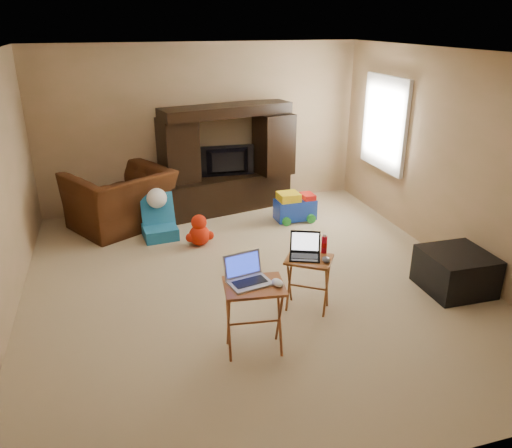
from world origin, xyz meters
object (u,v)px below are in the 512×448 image
object	(u,v)px
tray_table_left	(254,318)
child_rocker	(159,218)
push_toy	(295,206)
ottoman	(456,271)
water_bottle	(324,245)
laptop_left	(250,271)
laptop_right	(305,247)
television	(228,162)
recliner	(121,200)
mouse_left	(278,283)
entertainment_center	(227,159)
tray_table_right	(308,284)
plush_toy	(199,230)
mouse_right	(326,260)

from	to	relation	value
tray_table_left	child_rocker	bearing A→B (deg)	107.92
push_toy	ottoman	distance (m)	2.63
water_bottle	child_rocker	bearing A→B (deg)	123.66
child_rocker	ottoman	size ratio (longest dim) A/B	0.87
laptop_left	child_rocker	bearing A→B (deg)	89.09
tray_table_left	laptop_right	world-z (taller)	laptop_right
television	tray_table_left	xyz separation A→B (m)	(-0.63, -3.58, -0.44)
recliner	push_toy	xyz separation A→B (m)	(2.48, -0.46, -0.19)
mouse_left	laptop_left	bearing A→B (deg)	155.56
entertainment_center	tray_table_right	world-z (taller)	entertainment_center
television	plush_toy	size ratio (longest dim) A/B	1.91
tray_table_right	recliner	bearing A→B (deg)	155.83
television	recliner	bearing A→B (deg)	11.53
push_toy	child_rocker	bearing A→B (deg)	-179.18
recliner	ottoman	size ratio (longest dim) A/B	1.88
plush_toy	laptop_right	bearing A→B (deg)	-68.26
recliner	mouse_left	bearing A→B (deg)	79.50
television	plush_toy	bearing A→B (deg)	62.74
television	ottoman	distance (m)	3.67
plush_toy	tray_table_right	bearing A→B (deg)	-67.42
plush_toy	tray_table_right	xyz separation A→B (m)	(0.78, -1.88, 0.07)
tray_table_right	water_bottle	size ratio (longest dim) A/B	3.25
tray_table_left	tray_table_right	world-z (taller)	tray_table_left
tray_table_right	laptop_right	distance (m)	0.41
mouse_right	water_bottle	xyz separation A→B (m)	(0.07, 0.20, 0.07)
push_toy	laptop_right	size ratio (longest dim) A/B	1.98
recliner	laptop_right	size ratio (longest dim) A/B	4.23
laptop_right	mouse_left	size ratio (longest dim) A/B	2.22
child_rocker	mouse_left	world-z (taller)	mouse_left
push_toy	ottoman	world-z (taller)	push_toy
mouse_left	plush_toy	bearing A→B (deg)	95.68
recliner	push_toy	world-z (taller)	recliner
recliner	tray_table_right	size ratio (longest dim) A/B	2.21
television	child_rocker	distance (m)	1.49
television	recliner	distance (m)	1.70
tray_table_right	laptop_left	world-z (taller)	laptop_left
entertainment_center	laptop_left	world-z (taller)	entertainment_center
plush_toy	ottoman	bearing A→B (deg)	-38.12
recliner	laptop_left	world-z (taller)	laptop_left
mouse_left	entertainment_center	bearing A→B (deg)	83.21
child_rocker	water_bottle	world-z (taller)	water_bottle
recliner	tray_table_left	xyz separation A→B (m)	(1.01, -3.34, -0.08)
recliner	water_bottle	world-z (taller)	recliner
push_toy	recliner	bearing A→B (deg)	167.94
water_bottle	plush_toy	bearing A→B (deg)	118.49
entertainment_center	ottoman	size ratio (longest dim) A/B	2.91
push_toy	ottoman	size ratio (longest dim) A/B	0.88
plush_toy	water_bottle	world-z (taller)	water_bottle
laptop_right	mouse_right	size ratio (longest dim) A/B	2.58
push_toy	laptop_left	distance (m)	3.27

